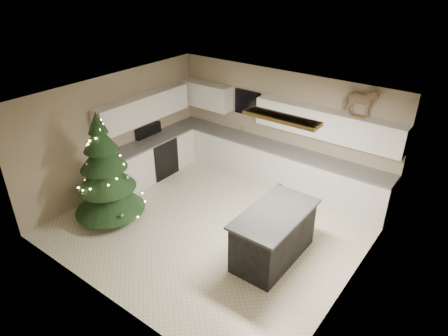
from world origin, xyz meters
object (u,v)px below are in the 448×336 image
(bar_stool, at_px, (262,222))
(rocking_horse, at_px, (360,102))
(christmas_tree, at_px, (106,177))
(island, at_px, (274,235))
(toddler, at_px, (278,205))

(bar_stool, bearing_deg, rocking_horse, 72.38)
(christmas_tree, xyz_separation_m, rocking_horse, (3.61, 3.36, 1.36))
(island, relative_size, rocking_horse, 2.38)
(christmas_tree, relative_size, rocking_horse, 3.21)
(christmas_tree, bearing_deg, toddler, 32.43)
(bar_stool, height_order, rocking_horse, rocking_horse)
(christmas_tree, height_order, rocking_horse, rocking_horse)
(island, height_order, bar_stool, island)
(island, distance_m, bar_stool, 0.42)
(bar_stool, distance_m, toddler, 0.68)
(island, bearing_deg, christmas_tree, -163.99)
(bar_stool, bearing_deg, island, -28.03)
(island, bearing_deg, bar_stool, 151.97)
(toddler, bearing_deg, bar_stool, -92.17)
(bar_stool, bearing_deg, toddler, 94.23)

